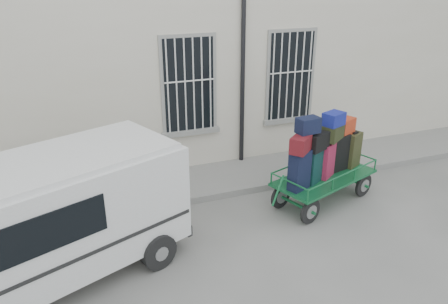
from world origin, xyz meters
TOP-DOWN VIEW (x-y plane):
  - ground at (0.00, 0.00)m, footprint 80.00×80.00m
  - building at (0.00, 5.50)m, footprint 24.00×5.15m
  - sidewalk at (0.00, 2.20)m, footprint 24.00×1.70m
  - luggage_cart at (1.82, 0.45)m, footprint 2.82×1.78m
  - van at (-3.63, -0.25)m, footprint 4.54×3.20m

SIDE VIEW (x-z plane):
  - ground at x=0.00m, z-range 0.00..0.00m
  - sidewalk at x=0.00m, z-range 0.00..0.15m
  - luggage_cart at x=1.82m, z-range 0.01..2.10m
  - van at x=-3.63m, z-range 0.15..2.28m
  - building at x=0.00m, z-range 0.00..6.00m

